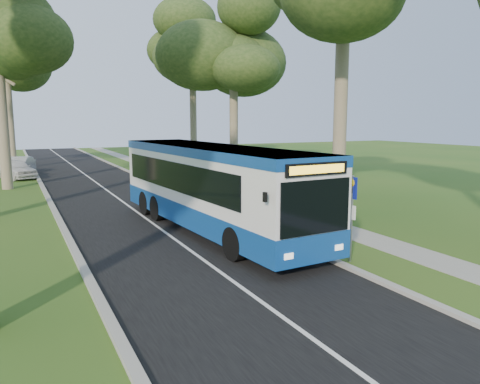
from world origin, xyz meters
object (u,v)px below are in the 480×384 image
object	(u,v)px
bus	(212,188)
litter_bin	(285,216)
car_silver	(19,166)
car_white	(16,169)
bus_shelter	(304,189)
bus_stop_sign	(352,209)

from	to	relation	value
bus	litter_bin	size ratio (longest dim) A/B	14.10
litter_bin	car_silver	bearing A→B (deg)	110.38
car_silver	car_white	bearing A→B (deg)	-76.86
bus_shelter	car_silver	distance (m)	27.61
bus	litter_bin	world-z (taller)	bus
bus_stop_sign	car_white	world-z (taller)	bus_stop_sign
car_white	car_silver	world-z (taller)	car_white
bus	car_silver	bearing A→B (deg)	100.51
car_white	car_silver	xyz separation A→B (m)	(0.27, 2.98, -0.03)
bus	bus_stop_sign	size ratio (longest dim) A/B	4.76
car_white	bus	bearing A→B (deg)	-95.05
bus_shelter	litter_bin	xyz separation A→B (m)	(-0.43, 0.65, -1.19)
bus	bus_stop_sign	bearing A→B (deg)	-71.88
bus_shelter	litter_bin	size ratio (longest dim) A/B	3.19
bus	litter_bin	bearing A→B (deg)	-17.17
litter_bin	car_silver	world-z (taller)	car_silver
bus_shelter	litter_bin	distance (m)	1.43
bus	bus_stop_sign	distance (m)	6.01
car_silver	litter_bin	bearing A→B (deg)	-51.33
car_silver	bus	bearing A→B (deg)	-57.04
litter_bin	bus_stop_sign	bearing A→B (deg)	-97.62
bus	car_white	xyz separation A→B (m)	(-6.68, 21.49, -1.01)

